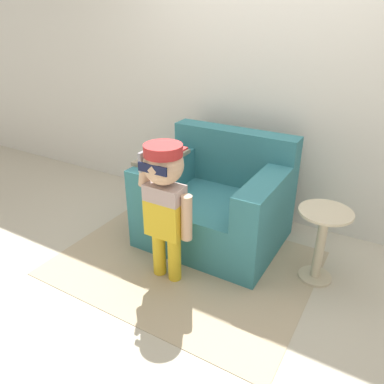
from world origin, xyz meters
name	(u,v)px	position (x,y,z in m)	size (l,w,h in m)	color
ground_plane	(236,243)	(0.00, 0.00, 0.00)	(10.00, 10.00, 0.00)	#BCB29E
wall_back	(276,71)	(0.00, 0.60, 1.30)	(10.00, 0.05, 2.60)	silver
armchair	(216,203)	(-0.20, 0.00, 0.32)	(1.09, 0.88, 0.86)	teal
person_child	(165,193)	(-0.25, -0.64, 0.67)	(0.41, 0.31, 1.00)	gold
side_table	(321,239)	(0.67, -0.12, 0.33)	(0.36, 0.36, 0.55)	beige
rug	(185,263)	(-0.22, -0.45, 0.00)	(1.85, 1.40, 0.01)	tan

